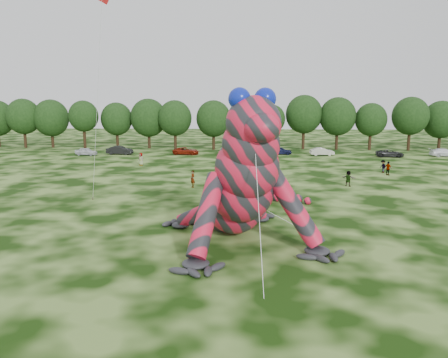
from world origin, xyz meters
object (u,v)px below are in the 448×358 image
Objects in this scene: tree_7 at (214,125)px; tree_12 at (371,127)px; car_7 at (444,153)px; tree_3 at (84,125)px; tree_10 at (304,122)px; spectator_2 at (383,166)px; spectator_3 at (388,168)px; flying_kite at (101,15)px; tree_8 at (244,126)px; tree_11 at (337,124)px; car_0 at (86,151)px; car_6 at (390,153)px; tree_6 at (175,125)px; tree_13 at (410,124)px; car_4 at (280,151)px; car_5 at (322,152)px; tree_2 at (52,124)px; spectator_0 at (193,179)px; tree_1 at (24,123)px; car_2 at (186,151)px; car_3 at (235,152)px; tree_9 at (271,127)px; car_1 at (120,150)px; spectator_1 at (229,168)px; spectator_5 at (348,178)px; tree_4 at (117,125)px; inflatable_gecko at (228,162)px; tree_5 at (149,124)px; spectator_4 at (141,159)px.

tree_12 is at bearing 1.78° from tree_7.
tree_3 is at bearing 77.81° from car_7.
tree_10 reaches higher than spectator_2.
tree_3 is 57.98m from spectator_3.
tree_8 is (10.91, 48.76, -11.63)m from flying_kite.
car_0 is (-45.31, -11.72, -4.38)m from tree_11.
tree_10 is at bearing 5.80° from tree_7.
car_7 is at bearing -78.39° from car_6.
tree_6 reaches higher than car_0.
tree_13 is 2.50× the size of car_4.
car_5 is (45.16, -8.54, -4.04)m from tree_3.
tree_2 is 52.20m from spectator_0.
tree_1 reaches higher than tree_12.
car_0 is 17.34m from car_2.
tree_6 is 2.34× the size of car_4.
tree_2 reaches higher than car_2.
tree_12 reaches higher than car_4.
tree_13 is at bearing -76.74° from car_3.
tree_2 is 56.81m from tree_11.
spectator_0 is at bearing -164.62° from car_2.
tree_6 is at bearing -178.71° from tree_8.
car_4 is at bearing -162.85° from tree_13.
tree_9 is 32.21m from spectator_3.
tree_2 is at bearing 179.07° from tree_12.
flying_kite is 1.95× the size of tree_7.
tree_1 is 2.15× the size of car_1.
car_4 is at bearing 128.75° from spectator_0.
car_4 is 24.01m from spectator_1.
car_0 is (-38.92, -12.10, -4.59)m from tree_10.
tree_6 is 5.41× the size of spectator_5.
spectator_2 is (50.12, -26.79, -3.87)m from tree_3.
tree_8 is 1.96× the size of car_1.
car_0 is at bearing 94.71° from car_6.
tree_13 is at bearing 0.05° from tree_3.
tree_1 is at bearing 178.62° from tree_8.
tree_6 is 2.45× the size of car_0.
tree_4 is 56.80m from tree_13.
car_6 is 2.41× the size of spectator_0.
flying_kite is 51.31m from tree_8.
inflatable_gecko is 62.16m from tree_3.
spectator_3 is (13.39, -29.09, -3.45)m from tree_9.
car_7 is at bearing -10.92° from tree_5.
tree_9 is 6.52m from tree_10.
car_7 reaches higher than car_5.
spectator_5 is (25.34, -36.03, -3.87)m from tree_6.
car_7 is at bearing 31.91° from spectator_1.
spectator_1 is at bearing 159.95° from car_4.
inflatable_gecko is 4.45× the size of car_1.
tree_3 is 31.75m from car_3.
tree_2 reaches higher than spectator_4.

